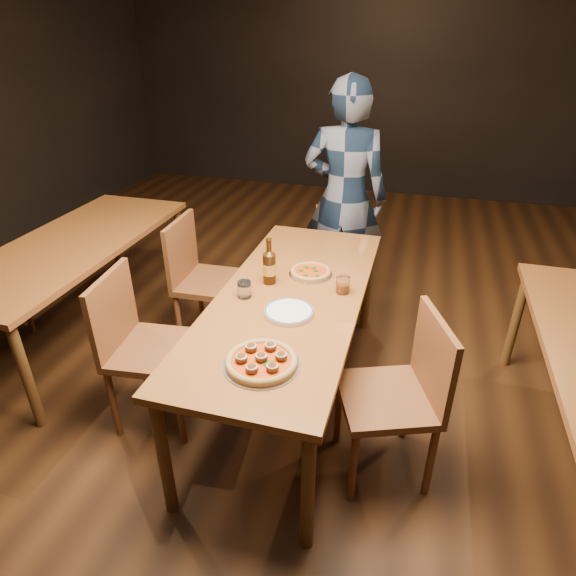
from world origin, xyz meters
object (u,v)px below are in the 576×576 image
(pizza_meatball, at_px, (261,361))
(beer_bottle, at_px, (269,268))
(table_left, at_px, (72,251))
(chair_main_nw, at_px, (154,349))
(pizza_margherita, at_px, (311,272))
(plate_stack, at_px, (289,312))
(table_main, at_px, (290,306))
(chair_main_sw, at_px, (212,281))
(water_glass, at_px, (244,289))
(diner, at_px, (345,198))
(amber_glass, at_px, (343,285))
(chair_main_e, at_px, (386,397))
(chair_end, at_px, (339,260))

(pizza_meatball, height_order, beer_bottle, beer_bottle)
(table_left, relative_size, chair_main_nw, 2.04)
(pizza_margherita, relative_size, plate_stack, 1.03)
(table_main, distance_m, chair_main_sw, 0.88)
(table_main, relative_size, plate_stack, 7.75)
(plate_stack, relative_size, beer_bottle, 0.94)
(chair_main_sw, distance_m, water_glass, 0.80)
(chair_main_nw, distance_m, diner, 1.90)
(chair_main_sw, xyz_separation_m, water_glass, (0.47, -0.57, 0.31))
(amber_glass, xyz_separation_m, diner, (-0.21, 1.21, 0.11))
(chair_main_e, distance_m, beer_bottle, 0.99)
(amber_glass, bearing_deg, plate_stack, -126.47)
(chair_main_e, height_order, amber_glass, chair_main_e)
(water_glass, bearing_deg, chair_main_sw, 129.61)
(table_main, xyz_separation_m, chair_main_sw, (-0.71, 0.48, -0.19))
(chair_main_sw, height_order, water_glass, chair_main_sw)
(plate_stack, distance_m, beer_bottle, 0.38)
(chair_main_nw, xyz_separation_m, water_glass, (0.46, 0.27, 0.31))
(table_left, bearing_deg, chair_main_sw, 10.30)
(chair_end, xyz_separation_m, water_glass, (-0.32, -1.29, 0.37))
(pizza_meatball, bearing_deg, pizza_margherita, 89.77)
(chair_main_sw, bearing_deg, pizza_meatball, -148.74)
(pizza_meatball, relative_size, amber_glass, 3.55)
(chair_main_sw, distance_m, beer_bottle, 0.76)
(table_left, relative_size, chair_end, 2.32)
(table_left, bearing_deg, amber_glass, -5.49)
(plate_stack, height_order, water_glass, water_glass)
(pizza_margherita, bearing_deg, table_left, 179.21)
(chair_main_sw, distance_m, chair_main_e, 1.58)
(table_left, height_order, chair_main_sw, chair_main_sw)
(table_main, distance_m, beer_bottle, 0.26)
(table_left, distance_m, chair_main_sw, 1.02)
(table_main, height_order, pizza_meatball, pizza_meatball)
(chair_main_nw, bearing_deg, table_main, -69.00)
(table_left, bearing_deg, pizza_meatball, -28.63)
(chair_main_nw, relative_size, plate_stack, 3.79)
(chair_end, distance_m, plate_stack, 1.44)
(plate_stack, xyz_separation_m, beer_bottle, (-0.21, 0.31, 0.09))
(table_left, height_order, beer_bottle, beer_bottle)
(table_main, height_order, water_glass, water_glass)
(table_main, xyz_separation_m, diner, (0.07, 1.32, 0.23))
(pizza_margherita, relative_size, diner, 0.15)
(chair_end, distance_m, water_glass, 1.38)
(diner, bearing_deg, chair_main_sw, 47.16)
(chair_end, relative_size, amber_glass, 8.79)
(table_main, distance_m, chair_main_nw, 0.81)
(chair_main_e, xyz_separation_m, chair_end, (-0.53, 1.60, -0.05))
(chair_main_e, height_order, beer_bottle, beer_bottle)
(chair_main_e, xyz_separation_m, diner, (-0.53, 1.72, 0.42))
(water_glass, bearing_deg, chair_main_nw, -149.40)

